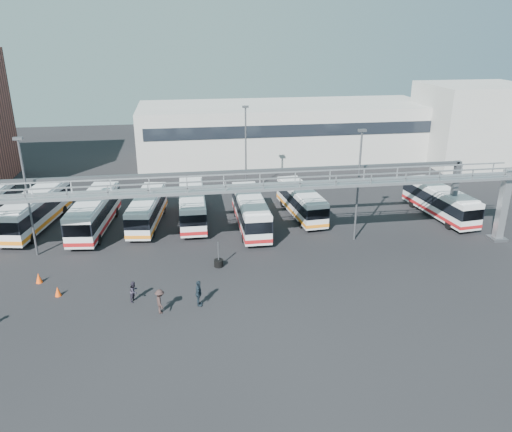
{
  "coord_description": "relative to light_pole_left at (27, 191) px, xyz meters",
  "views": [
    {
      "loc": [
        -3.38,
        -33.29,
        18.27
      ],
      "look_at": [
        2.7,
        6.0,
        3.24
      ],
      "focal_mm": 35.0,
      "sensor_mm": 36.0,
      "label": 1
    }
  ],
  "objects": [
    {
      "name": "bus_6",
      "position": [
        24.58,
        5.8,
        -4.05
      ],
      "size": [
        3.19,
        10.14,
        3.03
      ],
      "rotation": [
        0.0,
        0.0,
        0.09
      ],
      "color": "silver",
      "rests_on": "ground"
    },
    {
      "name": "pedestrian_b",
      "position": [
        8.82,
        -9.16,
        -4.96
      ],
      "size": [
        0.85,
        0.93,
        1.53
      ],
      "primitive_type": "imported",
      "rotation": [
        0.0,
        0.0,
        1.11
      ],
      "color": "#272330",
      "rests_on": "ground"
    },
    {
      "name": "pedestrian_d",
      "position": [
        13.34,
        -10.49,
        -4.77
      ],
      "size": [
        0.62,
        1.18,
        1.92
      ],
      "primitive_type": "imported",
      "rotation": [
        0.0,
        0.0,
        1.43
      ],
      "color": "#1B2731",
      "rests_on": "ground"
    },
    {
      "name": "bus_1",
      "position": [
        -1.51,
        6.4,
        -3.81
      ],
      "size": [
        4.72,
        11.68,
        3.46
      ],
      "rotation": [
        0.0,
        0.0,
        -0.19
      ],
      "color": "silver",
      "rests_on": "ground"
    },
    {
      "name": "light_pole_left",
      "position": [
        0.0,
        0.0,
        0.0
      ],
      "size": [
        0.7,
        0.35,
        10.21
      ],
      "color": "#4C4F54",
      "rests_on": "ground"
    },
    {
      "name": "cone_left",
      "position": [
        3.27,
        -7.58,
        -5.36
      ],
      "size": [
        0.54,
        0.54,
        0.74
      ],
      "primitive_type": "cone",
      "rotation": [
        0.0,
        0.0,
        0.16
      ],
      "color": "#F2480D",
      "rests_on": "ground"
    },
    {
      "name": "building_right",
      "position": [
        54.0,
        24.0,
        -0.23
      ],
      "size": [
        14.0,
        12.0,
        11.0
      ],
      "primitive_type": "cube",
      "color": "#B2B2AD",
      "rests_on": "ground"
    },
    {
      "name": "bus_2",
      "position": [
        4.19,
        5.07,
        -3.87
      ],
      "size": [
        3.8,
        11.29,
        3.36
      ],
      "rotation": [
        0.0,
        0.0,
        -0.11
      ],
      "color": "silver",
      "rests_on": "ground"
    },
    {
      "name": "ground",
      "position": [
        16.0,
        -8.0,
        -5.73
      ],
      "size": [
        140.0,
        140.0,
        0.0
      ],
      "primitive_type": "plane",
      "color": "black",
      "rests_on": "ground"
    },
    {
      "name": "light_pole_mid",
      "position": [
        28.0,
        -1.0,
        0.0
      ],
      "size": [
        0.7,
        0.35,
        10.21
      ],
      "color": "#4C4F54",
      "rests_on": "ground"
    },
    {
      "name": "cone_right",
      "position": [
        1.41,
        -5.26,
        -5.33
      ],
      "size": [
        0.61,
        0.61,
        0.79
      ],
      "primitive_type": "cone",
      "rotation": [
        0.0,
        0.0,
        0.24
      ],
      "color": "#F2480D",
      "rests_on": "ground"
    },
    {
      "name": "bus_9",
      "position": [
        38.55,
        3.38,
        -3.99
      ],
      "size": [
        3.51,
        10.51,
        3.13
      ],
      "rotation": [
        0.0,
        0.0,
        0.11
      ],
      "color": "silver",
      "rests_on": "ground"
    },
    {
      "name": "tire_stack",
      "position": [
        15.22,
        -4.62,
        -5.36
      ],
      "size": [
        0.76,
        0.76,
        2.18
      ],
      "color": "black",
      "rests_on": "ground"
    },
    {
      "name": "pedestrian_c",
      "position": [
        10.71,
        -11.04,
        -4.85
      ],
      "size": [
        0.87,
        1.24,
        1.75
      ],
      "primitive_type": "imported",
      "rotation": [
        0.0,
        0.0,
        1.78
      ],
      "color": "#302120",
      "rests_on": "ground"
    },
    {
      "name": "bus_4",
      "position": [
        13.5,
        5.99,
        -3.94
      ],
      "size": [
        2.6,
        10.66,
        3.23
      ],
      "rotation": [
        0.0,
        0.0,
        -0.01
      ],
      "color": "silver",
      "rests_on": "ground"
    },
    {
      "name": "bus_5",
      "position": [
        18.99,
        3.32,
        -3.93
      ],
      "size": [
        2.53,
        10.71,
        3.25
      ],
      "rotation": [
        0.0,
        0.0,
        -0.0
      ],
      "color": "silver",
      "rests_on": "ground"
    },
    {
      "name": "bus_3",
      "position": [
        9.12,
        5.68,
        -4.05
      ],
      "size": [
        3.69,
        10.24,
        3.04
      ],
      "rotation": [
        0.0,
        0.0,
        -0.14
      ],
      "color": "silver",
      "rests_on": "ground"
    },
    {
      "name": "warehouse",
      "position": [
        28.0,
        30.0,
        -1.73
      ],
      "size": [
        42.0,
        14.0,
        8.0
      ],
      "primitive_type": "cube",
      "color": "#9E9E99",
      "rests_on": "ground"
    },
    {
      "name": "light_pole_back",
      "position": [
        20.0,
        14.0,
        0.0
      ],
      "size": [
        0.7,
        0.35,
        10.21
      ],
      "color": "#4C4F54",
      "rests_on": "ground"
    },
    {
      "name": "gantry",
      "position": [
        16.0,
        -2.13,
        -0.22
      ],
      "size": [
        51.4,
        5.15,
        7.1
      ],
      "color": "#93979C",
      "rests_on": "ground"
    }
  ]
}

